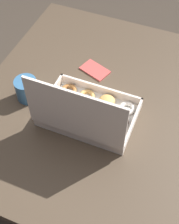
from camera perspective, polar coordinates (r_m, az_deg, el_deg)
name	(u,v)px	position (r m, az deg, el deg)	size (l,w,h in m)	color
ground_plane	(101,186)	(1.78, 2.12, -13.30)	(8.00, 8.00, 0.00)	#42382D
dining_table	(106,120)	(1.24, 2.97, -1.43)	(0.96, 1.02, 0.72)	#4C3D2D
donut_box	(87,113)	(1.08, -0.46, -0.25)	(0.33, 0.24, 0.25)	silver
coffee_mug	(27,89)	(1.17, -11.43, 4.15)	(0.08, 0.08, 0.09)	teal
paper_napkin	(95,70)	(1.28, 1.00, 7.68)	(0.13, 0.10, 0.01)	#CC4C47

